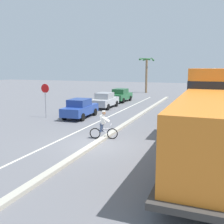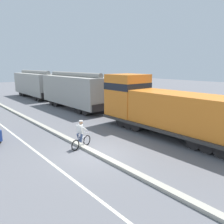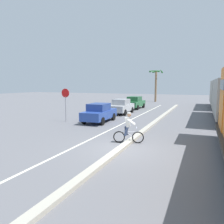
% 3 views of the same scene
% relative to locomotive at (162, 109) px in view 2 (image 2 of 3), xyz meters
% --- Properties ---
extents(ground_plane, '(120.00, 120.00, 0.00)m').
position_rel_locomotive_xyz_m(ground_plane, '(-6.01, 0.12, -1.80)').
color(ground_plane, slate).
extents(median_curb, '(0.36, 36.00, 0.16)m').
position_rel_locomotive_xyz_m(median_curb, '(-6.01, 6.12, -1.72)').
color(median_curb, '#B2AD9E').
rests_on(median_curb, ground).
extents(lane_stripe, '(0.14, 36.00, 0.01)m').
position_rel_locomotive_xyz_m(lane_stripe, '(-8.41, 6.12, -1.79)').
color(lane_stripe, silver).
rests_on(lane_stripe, ground).
extents(locomotive, '(3.10, 11.61, 4.20)m').
position_rel_locomotive_xyz_m(locomotive, '(0.00, 0.00, 0.00)').
color(locomotive, orange).
rests_on(locomotive, ground).
extents(hopper_car_lead, '(2.90, 10.60, 4.18)m').
position_rel_locomotive_xyz_m(hopper_car_lead, '(0.00, 12.16, 0.28)').
color(hopper_car_lead, '#A09E96').
rests_on(hopper_car_lead, ground).
extents(hopper_car_middle, '(2.90, 10.60, 4.18)m').
position_rel_locomotive_xyz_m(hopper_car_middle, '(0.00, 23.76, 0.28)').
color(hopper_car_middle, '#A6A49C').
rests_on(hopper_car_middle, ground).
extents(cyclist, '(1.66, 0.63, 1.71)m').
position_rel_locomotive_xyz_m(cyclist, '(-6.08, 1.29, -0.98)').
color(cyclist, black).
rests_on(cyclist, ground).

